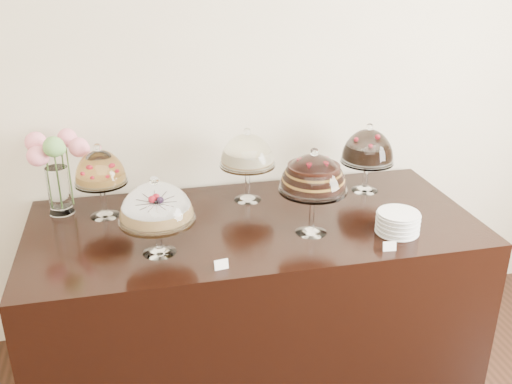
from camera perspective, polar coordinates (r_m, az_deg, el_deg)
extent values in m
cube|color=beige|center=(3.14, -2.24, 11.35)|extent=(5.00, 0.04, 3.00)
cube|color=black|center=(3.05, -0.21, -10.57)|extent=(2.20, 1.00, 0.90)
cone|color=white|center=(2.58, -9.62, -5.71)|extent=(0.15, 0.15, 0.02)
cylinder|color=white|center=(2.54, -9.74, -4.18)|extent=(0.03, 0.03, 0.13)
cylinder|color=white|center=(2.51, -9.85, -2.74)|extent=(0.33, 0.33, 0.01)
cylinder|color=tan|center=(2.50, -9.90, -2.07)|extent=(0.27, 0.27, 0.05)
sphere|color=#B30E1F|center=(2.51, -8.40, -0.96)|extent=(0.02, 0.02, 0.02)
sphere|color=#B30E1F|center=(2.53, -11.23, -0.95)|extent=(0.02, 0.02, 0.02)
sphere|color=#B30E1F|center=(2.42, -10.23, -2.02)|extent=(0.02, 0.02, 0.02)
sphere|color=white|center=(2.44, -10.14, 1.14)|extent=(0.04, 0.04, 0.04)
cone|color=white|center=(2.73, 5.52, -3.79)|extent=(0.15, 0.15, 0.02)
cylinder|color=white|center=(2.68, 5.61, -1.74)|extent=(0.03, 0.03, 0.19)
cylinder|color=white|center=(2.64, 5.70, 0.24)|extent=(0.32, 0.32, 0.01)
cylinder|color=black|center=(2.62, 5.75, 1.52)|extent=(0.24, 0.24, 0.11)
sphere|color=#B30E1F|center=(2.63, 6.98, 3.14)|extent=(0.02, 0.02, 0.02)
sphere|color=#B30E1F|center=(2.65, 5.38, 3.39)|extent=(0.02, 0.02, 0.02)
sphere|color=#B30E1F|center=(2.59, 4.35, 2.96)|extent=(0.02, 0.02, 0.02)
sphere|color=#B30E1F|center=(2.53, 5.33, 2.43)|extent=(0.02, 0.02, 0.02)
sphere|color=#B30E1F|center=(2.56, 6.99, 2.55)|extent=(0.02, 0.02, 0.02)
sphere|color=white|center=(2.57, 5.86, 4.00)|extent=(0.04, 0.04, 0.04)
cone|color=white|center=(3.06, -0.84, -0.52)|extent=(0.15, 0.15, 0.02)
cylinder|color=white|center=(3.03, -0.85, 1.16)|extent=(0.03, 0.03, 0.17)
cylinder|color=white|center=(2.99, -0.86, 2.76)|extent=(0.29, 0.29, 0.01)
cylinder|color=#FFF2C5|center=(2.98, -0.87, 3.47)|extent=(0.22, 0.22, 0.07)
sphere|color=white|center=(2.94, -0.88, 6.07)|extent=(0.04, 0.04, 0.04)
cone|color=white|center=(3.24, 10.81, 0.39)|extent=(0.15, 0.15, 0.02)
cylinder|color=white|center=(3.21, 10.92, 1.77)|extent=(0.03, 0.03, 0.14)
cylinder|color=white|center=(3.18, 11.03, 3.07)|extent=(0.29, 0.29, 0.01)
cylinder|color=black|center=(3.16, 11.09, 3.88)|extent=(0.23, 0.23, 0.08)
sphere|color=#B30E1F|center=(3.19, 12.02, 4.93)|extent=(0.02, 0.02, 0.02)
sphere|color=#B30E1F|center=(3.17, 10.11, 4.96)|extent=(0.02, 0.02, 0.02)
sphere|color=#B30E1F|center=(3.09, 11.37, 4.40)|extent=(0.02, 0.02, 0.02)
sphere|color=white|center=(3.12, 11.30, 6.40)|extent=(0.04, 0.04, 0.04)
cone|color=white|center=(2.98, -14.87, -2.06)|extent=(0.15, 0.15, 0.02)
cylinder|color=white|center=(2.95, -15.04, -0.51)|extent=(0.03, 0.03, 0.15)
cylinder|color=white|center=(2.92, -15.21, 0.95)|extent=(0.26, 0.26, 0.01)
cylinder|color=#C68C3A|center=(2.91, -15.26, 1.40)|extent=(0.21, 0.21, 0.04)
sphere|color=#B30E1F|center=(2.91, -14.24, 2.14)|extent=(0.02, 0.02, 0.02)
sphere|color=#B30E1F|center=(2.95, -15.05, 2.33)|extent=(0.02, 0.02, 0.02)
sphere|color=#B30E1F|center=(2.94, -16.11, 2.12)|extent=(0.02, 0.02, 0.02)
sphere|color=#B30E1F|center=(2.88, -16.40, 1.71)|extent=(0.02, 0.02, 0.02)
sphere|color=#B30E1F|center=(2.85, -15.59, 1.51)|extent=(0.02, 0.02, 0.02)
sphere|color=#B30E1F|center=(2.86, -14.50, 1.72)|extent=(0.02, 0.02, 0.02)
sphere|color=white|center=(2.85, -15.59, 4.31)|extent=(0.04, 0.04, 0.04)
cylinder|color=white|center=(3.04, -19.09, 0.17)|extent=(0.11, 0.11, 0.25)
cylinder|color=#476B2D|center=(3.01, -18.12, 1.46)|extent=(0.01, 0.01, 0.30)
sphere|color=pink|center=(2.95, -17.31, 4.29)|extent=(0.10, 0.10, 0.10)
cylinder|color=#476B2D|center=(3.06, -18.63, 1.96)|extent=(0.01, 0.01, 0.32)
sphere|color=pink|center=(3.07, -18.37, 5.17)|extent=(0.10, 0.10, 0.10)
cylinder|color=#476B2D|center=(3.03, -20.01, 1.67)|extent=(0.01, 0.01, 0.33)
sphere|color=pink|center=(3.00, -21.16, 4.67)|extent=(0.10, 0.10, 0.10)
cylinder|color=#476B2D|center=(3.00, -19.94, 1.00)|extent=(0.01, 0.01, 0.29)
sphere|color=pink|center=(2.93, -21.04, 3.36)|extent=(0.10, 0.10, 0.10)
cylinder|color=#476B2D|center=(2.97, -19.22, 1.42)|extent=(0.01, 0.01, 0.34)
sphere|color=#649E4C|center=(2.87, -19.58, 4.28)|extent=(0.10, 0.10, 0.10)
cylinder|color=white|center=(2.80, 13.89, -3.89)|extent=(0.20, 0.20, 0.01)
cylinder|color=white|center=(2.79, 13.92, -3.69)|extent=(0.19, 0.19, 0.01)
cylinder|color=white|center=(2.79, 13.94, -3.49)|extent=(0.20, 0.20, 0.01)
cylinder|color=white|center=(2.78, 13.96, -3.29)|extent=(0.19, 0.19, 0.01)
cylinder|color=white|center=(2.78, 13.98, -3.08)|extent=(0.20, 0.20, 0.01)
cylinder|color=white|center=(2.77, 14.00, -2.88)|extent=(0.19, 0.19, 0.01)
cylinder|color=white|center=(2.77, 14.02, -2.68)|extent=(0.20, 0.20, 0.01)
cylinder|color=white|center=(2.76, 14.05, -2.47)|extent=(0.19, 0.19, 0.01)
cylinder|color=white|center=(2.76, 14.07, -2.26)|extent=(0.20, 0.20, 0.01)
cylinder|color=white|center=(2.75, 14.09, -2.06)|extent=(0.19, 0.19, 0.01)
cube|color=white|center=(2.42, -3.49, -7.25)|extent=(0.06, 0.02, 0.04)
cube|color=white|center=(2.62, 13.21, -5.31)|extent=(0.06, 0.02, 0.04)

